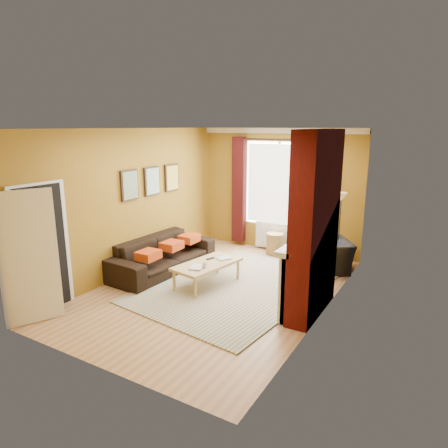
{
  "coord_description": "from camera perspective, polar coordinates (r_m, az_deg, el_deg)",
  "views": [
    {
      "loc": [
        3.46,
        -5.68,
        2.84
      ],
      "look_at": [
        0.0,
        0.25,
        1.15
      ],
      "focal_mm": 32.0,
      "sensor_mm": 36.0,
      "label": 1
    }
  ],
  "objects": [
    {
      "name": "ground",
      "position": [
        7.23,
        -1.01,
        -9.3
      ],
      "size": [
        5.5,
        5.5,
        0.0
      ],
      "primitive_type": "plane",
      "color": "#976C44",
      "rests_on": "ground"
    },
    {
      "name": "room_walls",
      "position": [
        6.75,
        4.7,
        1.3
      ],
      "size": [
        3.82,
        5.54,
        2.83
      ],
      "color": "olive",
      "rests_on": "ground"
    },
    {
      "name": "striped_rug",
      "position": [
        7.32,
        1.72,
        -8.91
      ],
      "size": [
        3.01,
        3.89,
        0.02
      ],
      "rotation": [
        0.0,
        0.0,
        -0.12
      ],
      "color": "teal",
      "rests_on": "ground"
    },
    {
      "name": "sofa",
      "position": [
        8.08,
        -8.73,
        -4.34
      ],
      "size": [
        1.05,
        2.39,
        0.69
      ],
      "primitive_type": "imported",
      "rotation": [
        0.0,
        0.0,
        1.51
      ],
      "color": "black",
      "rests_on": "ground"
    },
    {
      "name": "armchair",
      "position": [
        8.18,
        13.99,
        -4.49
      ],
      "size": [
        1.32,
        1.29,
        0.65
      ],
      "primitive_type": "imported",
      "rotation": [
        0.0,
        0.0,
        3.75
      ],
      "color": "black",
      "rests_on": "ground"
    },
    {
      "name": "coffee_table",
      "position": [
        7.27,
        -2.43,
        -5.91
      ],
      "size": [
        0.85,
        1.38,
        0.43
      ],
      "rotation": [
        0.0,
        0.0,
        -0.17
      ],
      "color": "tan",
      "rests_on": "ground"
    },
    {
      "name": "wicker_stool",
      "position": [
        9.13,
        7.26,
        -2.8
      ],
      "size": [
        0.4,
        0.4,
        0.48
      ],
      "rotation": [
        0.0,
        0.0,
        -0.04
      ],
      "color": "olive",
      "rests_on": "ground"
    },
    {
      "name": "floor_lamp",
      "position": [
        8.25,
        16.32,
        2.07
      ],
      "size": [
        0.3,
        0.3,
        1.57
      ],
      "rotation": [
        0.0,
        0.0,
        0.41
      ],
      "color": "black",
      "rests_on": "ground"
    },
    {
      "name": "book_a",
      "position": [
        7.05,
        -4.75,
        -6.1
      ],
      "size": [
        0.29,
        0.34,
        0.03
      ],
      "primitive_type": "imported",
      "rotation": [
        0.0,
        0.0,
        0.28
      ],
      "color": "#999999",
      "rests_on": "coffee_table"
    },
    {
      "name": "book_b",
      "position": [
        7.55,
        -0.34,
        -4.69
      ],
      "size": [
        0.3,
        0.33,
        0.02
      ],
      "primitive_type": "imported",
      "rotation": [
        0.0,
        0.0,
        -0.5
      ],
      "color": "#999999",
      "rests_on": "coffee_table"
    },
    {
      "name": "mug",
      "position": [
        7.01,
        -2.81,
        -5.92
      ],
      "size": [
        0.11,
        0.11,
        0.08
      ],
      "primitive_type": "imported",
      "rotation": [
        0.0,
        0.0,
        -0.32
      ],
      "color": "#999999",
      "rests_on": "coffee_table"
    },
    {
      "name": "tv_remote",
      "position": [
        7.45,
        -1.96,
        -4.94
      ],
      "size": [
        0.1,
        0.18,
        0.02
      ],
      "rotation": [
        0.0,
        0.0,
        -0.32
      ],
      "color": "#252527",
      "rests_on": "coffee_table"
    }
  ]
}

